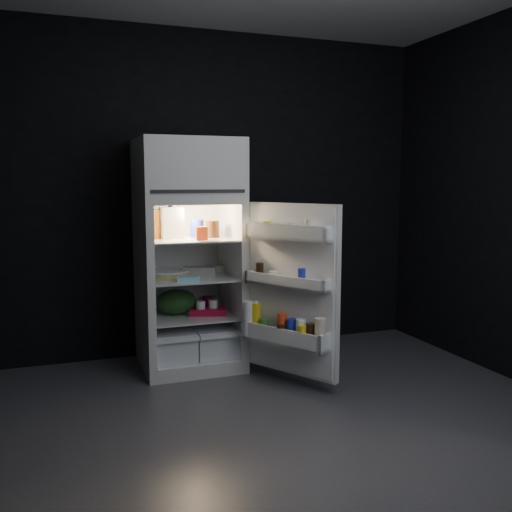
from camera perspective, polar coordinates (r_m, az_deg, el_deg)
name	(u,v)px	position (r m, az deg, el deg)	size (l,w,h in m)	color
floor	(270,428)	(3.55, 1.38, -16.82)	(4.00, 3.40, 0.00)	#48484D
wall_back	(197,194)	(4.86, -5.88, 6.15)	(4.00, 0.00, 2.70)	black
wall_front	(485,221)	(1.77, 21.95, 3.27)	(4.00, 0.00, 2.70)	black
refrigerator	(188,246)	(4.48, -6.83, 0.95)	(0.76, 0.71, 1.78)	silver
fridge_door	(290,293)	(4.04, 3.38, -3.70)	(0.53, 0.72, 1.22)	silver
milk_jug	(171,223)	(4.42, -8.49, 3.32)	(0.16, 0.16, 0.24)	white
mayo_jar	(197,228)	(4.48, -5.92, 2.77)	(0.10, 0.10, 0.14)	#1E2BA2
jam_jar	(213,229)	(4.45, -4.37, 2.70)	(0.11, 0.11, 0.13)	black
amber_bottle	(155,224)	(4.43, -10.02, 3.16)	(0.08, 0.08, 0.22)	#C56A1F
small_carton	(202,233)	(4.27, -5.46, 2.28)	(0.08, 0.06, 0.10)	#EE491C
egg_carton	(200,271)	(4.48, -5.67, -1.54)	(0.26, 0.10, 0.07)	gray
pie	(169,274)	(4.47, -8.68, -1.80)	(0.29, 0.29, 0.04)	tan
flat_package	(189,279)	(4.22, -6.75, -2.32)	(0.16, 0.08, 0.04)	#9CDDF1
wrapped_pkg	(215,268)	(4.69, -4.10, -1.24)	(0.13, 0.11, 0.05)	beige
produce_bag	(176,302)	(4.51, -7.99, -4.56)	(0.32, 0.27, 0.20)	#193815
yogurt_tray	(208,311)	(4.49, -4.80, -5.53)	(0.29, 0.15, 0.05)	#A40E2C
small_can_red	(207,301)	(4.75, -4.89, -4.55)	(0.08, 0.08, 0.09)	#A40E2C
small_can_silver	(216,302)	(4.74, -4.06, -4.58)	(0.07, 0.07, 0.09)	silver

